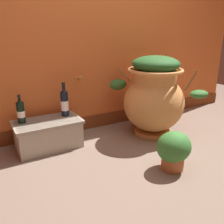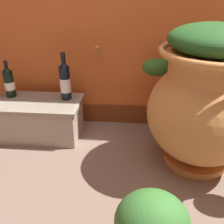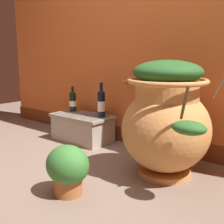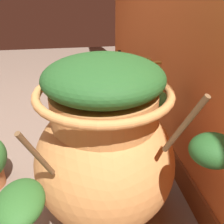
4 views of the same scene
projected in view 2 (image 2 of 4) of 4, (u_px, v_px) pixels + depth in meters
The scene contains 4 objects.
terracotta_urn at pixel (205, 100), 1.49m from camera, with size 0.85×0.82×0.89m.
stone_ledge at pixel (39, 117), 1.92m from camera, with size 0.66×0.37×0.29m.
wine_bottle_left at pixel (65, 80), 1.84m from camera, with size 0.08×0.08×0.35m.
wine_bottle_middle at pixel (9, 82), 1.90m from camera, with size 0.08×0.08×0.28m.
Camera 2 is at (0.04, -0.80, 1.06)m, focal length 39.91 mm.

